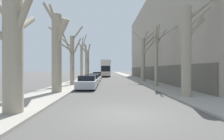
% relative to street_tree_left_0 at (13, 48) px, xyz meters
% --- Properties ---
extents(ground_plane, '(300.00, 300.00, 0.00)m').
position_rel_street_tree_left_0_xyz_m(ground_plane, '(4.96, -0.14, -2.99)').
color(ground_plane, '#4C4947').
extents(sidewalk_left, '(3.15, 120.00, 0.12)m').
position_rel_street_tree_left_0_xyz_m(sidewalk_left, '(-0.47, 49.86, -2.93)').
color(sidewalk_left, gray).
rests_on(sidewalk_left, ground).
extents(sidewalk_right, '(3.15, 120.00, 0.12)m').
position_rel_street_tree_left_0_xyz_m(sidewalk_right, '(10.39, 49.86, -2.93)').
color(sidewalk_right, gray).
rests_on(sidewalk_right, ground).
extents(building_facade_right, '(10.08, 42.80, 15.69)m').
position_rel_street_tree_left_0_xyz_m(building_facade_right, '(16.96, 24.95, 4.84)').
color(building_facade_right, '#9E9384').
rests_on(building_facade_right, ground).
extents(street_tree_left_0, '(3.08, 2.94, 5.86)m').
position_rel_street_tree_left_0_xyz_m(street_tree_left_0, '(0.00, 0.00, 0.00)').
color(street_tree_left_0, gray).
rests_on(street_tree_left_0, ground).
extents(street_tree_left_1, '(2.89, 2.73, 7.93)m').
position_rel_street_tree_left_0_xyz_m(street_tree_left_1, '(-0.01, 6.84, 0.72)').
color(street_tree_left_1, gray).
rests_on(street_tree_left_1, ground).
extents(street_tree_left_2, '(4.17, 2.80, 7.37)m').
position_rel_street_tree_left_0_xyz_m(street_tree_left_2, '(-0.19, 13.76, 0.58)').
color(street_tree_left_2, gray).
rests_on(street_tree_left_2, ground).
extents(street_tree_left_3, '(0.90, 3.24, 8.23)m').
position_rel_street_tree_left_0_xyz_m(street_tree_left_3, '(-0.01, 21.28, 0.54)').
color(street_tree_left_3, gray).
rests_on(street_tree_left_3, ground).
extents(street_tree_left_4, '(2.37, 3.67, 7.60)m').
position_rel_street_tree_left_0_xyz_m(street_tree_left_4, '(-0.03, 29.04, 0.60)').
color(street_tree_left_4, gray).
rests_on(street_tree_left_4, ground).
extents(street_tree_right_0, '(2.93, 1.36, 7.73)m').
position_rel_street_tree_left_0_xyz_m(street_tree_right_0, '(10.01, 4.43, 0.59)').
color(street_tree_right_0, gray).
rests_on(street_tree_right_0, ground).
extents(street_tree_right_1, '(3.00, 2.56, 7.23)m').
position_rel_street_tree_left_0_xyz_m(street_tree_right_1, '(10.00, 12.06, 0.85)').
color(street_tree_right_1, gray).
rests_on(street_tree_right_1, ground).
extents(street_tree_right_2, '(3.58, 4.63, 8.58)m').
position_rel_street_tree_left_0_xyz_m(street_tree_right_2, '(10.14, 20.11, 1.13)').
color(street_tree_right_2, gray).
rests_on(street_tree_right_2, ground).
extents(double_decker_bus, '(2.54, 10.53, 4.40)m').
position_rel_street_tree_left_0_xyz_m(double_decker_bus, '(3.89, 40.85, -0.49)').
color(double_decker_bus, silver).
rests_on(double_decker_bus, ground).
extents(parked_car_0, '(1.86, 3.91, 1.38)m').
position_rel_street_tree_left_0_xyz_m(parked_car_0, '(2.19, 9.86, -2.32)').
color(parked_car_0, '#9EA3AD').
rests_on(parked_car_0, ground).
extents(parked_car_1, '(1.87, 4.40, 1.35)m').
position_rel_street_tree_left_0_xyz_m(parked_car_1, '(2.19, 15.13, -2.35)').
color(parked_car_1, '#9EA3AD').
rests_on(parked_car_1, ground).
extents(parked_car_2, '(1.87, 4.13, 1.31)m').
position_rel_street_tree_left_0_xyz_m(parked_car_2, '(2.19, 21.89, -2.36)').
color(parked_car_2, silver).
rests_on(parked_car_2, ground).
extents(parked_car_3, '(1.84, 4.56, 1.47)m').
position_rel_street_tree_left_0_xyz_m(parked_car_3, '(2.19, 28.36, -2.30)').
color(parked_car_3, olive).
rests_on(parked_car_3, ground).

